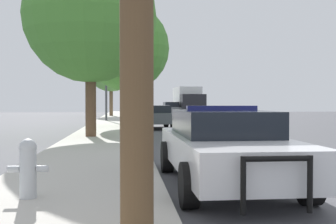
{
  "coord_description": "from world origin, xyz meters",
  "views": [
    {
      "loc": [
        -4.23,
        -7.85,
        1.52
      ],
      "look_at": [
        -1.94,
        15.35,
        0.96
      ],
      "focal_mm": 45.0,
      "sensor_mm": 36.0,
      "label": 1
    }
  ],
  "objects": [
    {
      "name": "sidewalk_left",
      "position": [
        -5.1,
        0.0,
        0.07
      ],
      "size": [
        3.0,
        110.0,
        0.13
      ],
      "color": "#BCB7AD",
      "rests_on": "ground_plane"
    },
    {
      "name": "police_car",
      "position": [
        -2.46,
        -0.34,
        0.73
      ],
      "size": [
        2.04,
        5.18,
        1.45
      ],
      "rotation": [
        0.0,
        0.0,
        3.15
      ],
      "color": "white",
      "rests_on": "ground_plane"
    },
    {
      "name": "fire_hydrant",
      "position": [
        -5.65,
        -1.65,
        0.59
      ],
      "size": [
        0.57,
        0.25,
        0.86
      ],
      "color": "#B7BCC1",
      "rests_on": "sidewalk_left"
    },
    {
      "name": "traffic_light",
      "position": [
        -4.08,
        23.82,
        4.15
      ],
      "size": [
        4.37,
        0.35,
        5.68
      ],
      "color": "#424247",
      "rests_on": "sidewalk_left"
    },
    {
      "name": "car_background_midblock",
      "position": [
        -2.63,
        16.01,
        0.71
      ],
      "size": [
        2.13,
        4.26,
        1.32
      ],
      "rotation": [
        0.0,
        0.0,
        0.06
      ],
      "color": "#474C51",
      "rests_on": "ground_plane"
    },
    {
      "name": "car_background_distant",
      "position": [
        0.34,
        35.63,
        0.79
      ],
      "size": [
        1.94,
        4.36,
        1.51
      ],
      "rotation": [
        0.0,
        0.0,
        0.02
      ],
      "color": "slate",
      "rests_on": "ground_plane"
    },
    {
      "name": "box_truck",
      "position": [
        2.29,
        36.42,
        1.66
      ],
      "size": [
        2.81,
        6.65,
        3.1
      ],
      "rotation": [
        0.0,
        0.0,
        3.18
      ],
      "color": "black",
      "rests_on": "ground_plane"
    },
    {
      "name": "tree_sidewalk_far",
      "position": [
        -5.77,
        34.72,
        5.07
      ],
      "size": [
        5.05,
        5.05,
        7.48
      ],
      "color": "brown",
      "rests_on": "sidewalk_left"
    },
    {
      "name": "tree_sidewalk_near",
      "position": [
        -5.67,
        9.3,
        4.94
      ],
      "size": [
        5.32,
        5.32,
        7.48
      ],
      "color": "brown",
      "rests_on": "sidewalk_left"
    },
    {
      "name": "tree_sidewalk_mid",
      "position": [
        -4.23,
        16.79,
        4.67
      ],
      "size": [
        5.02,
        5.02,
        7.05
      ],
      "color": "brown",
      "rests_on": "sidewalk_left"
    }
  ]
}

